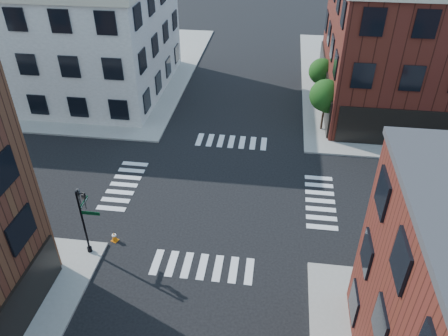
% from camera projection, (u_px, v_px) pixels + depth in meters
% --- Properties ---
extents(ground, '(120.00, 120.00, 0.00)m').
position_uv_depth(ground, '(220.00, 193.00, 30.77)').
color(ground, black).
rests_on(ground, ground).
extents(sidewalk_ne, '(30.00, 30.00, 0.15)m').
position_uv_depth(sidewalk_ne, '(447.00, 86.00, 45.56)').
color(sidewalk_ne, gray).
rests_on(sidewalk_ne, ground).
extents(sidewalk_nw, '(30.00, 30.00, 0.15)m').
position_uv_depth(sidewalk_nw, '(65.00, 66.00, 50.16)').
color(sidewalk_nw, gray).
rests_on(sidewalk_nw, ground).
extents(building_nw, '(22.00, 16.00, 11.00)m').
position_uv_depth(building_nw, '(51.00, 33.00, 42.78)').
color(building_nw, '#BCB8AC').
rests_on(building_nw, ground).
extents(tree_near, '(2.69, 2.69, 4.49)m').
position_uv_depth(tree_near, '(326.00, 97.00, 36.29)').
color(tree_near, black).
rests_on(tree_near, ground).
extents(tree_far, '(2.43, 2.43, 4.07)m').
position_uv_depth(tree_far, '(322.00, 73.00, 41.35)').
color(tree_far, black).
rests_on(tree_far, ground).
extents(signal_pole, '(1.29, 1.24, 4.60)m').
position_uv_depth(signal_pole, '(84.00, 215.00, 24.44)').
color(signal_pole, black).
rests_on(signal_pole, ground).
extents(traffic_cone, '(0.49, 0.49, 0.69)m').
position_uv_depth(traffic_cone, '(114.00, 237.00, 26.63)').
color(traffic_cone, orange).
rests_on(traffic_cone, ground).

